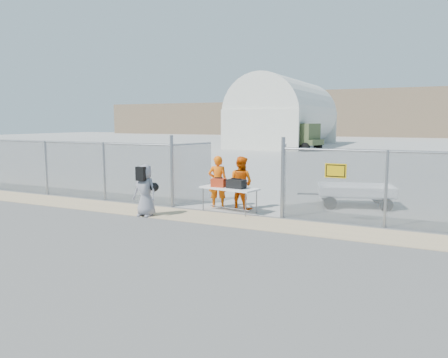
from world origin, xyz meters
The scene contains 14 objects.
ground centered at (0.00, 0.00, 0.00)m, with size 160.00×160.00×0.00m, color #585858.
tarmac_inside centered at (0.00, 42.00, 0.01)m, with size 160.00×80.00×0.01m, color #A2A09B.
dirt_strip centered at (0.00, 1.00, 0.01)m, with size 44.00×1.60×0.01m, color tan.
distant_hills centered at (5.00, 78.00, 4.50)m, with size 140.00×6.00×9.00m, color #7F684F, non-canonical shape.
chain_link_fence centered at (0.00, 2.00, 1.10)m, with size 40.00×0.20×2.20m, color gray, non-canonical shape.
quonset_hangar centered at (-10.00, 40.00, 4.00)m, with size 9.00×18.00×8.00m, color silver, non-canonical shape.
folding_table centered at (0.15, 2.09, 0.41)m, with size 1.92×0.80×0.82m, color white, non-canonical shape.
orange_bag centered at (-0.22, 2.04, 0.96)m, with size 0.45×0.30×0.28m, color red.
black_duffel centered at (0.43, 2.04, 0.96)m, with size 0.59×0.35×0.29m, color black.
security_worker_left centered at (-0.54, 2.62, 0.90)m, with size 0.66×0.43×1.80m, color #FC6306.
security_worker_right centered at (0.31, 2.68, 0.90)m, with size 0.88×0.68×1.80m, color #FC6306.
visitor centered at (-1.97, 0.38, 0.82)m, with size 0.80×0.52×1.64m, color gray.
utility_trailer centered at (3.74, 4.86, 0.40)m, with size 3.31×1.71×0.80m, color white, non-canonical shape.
military_truck centered at (-6.85, 33.07, 1.37)m, with size 5.75×2.12×2.74m, color #46532F, non-canonical shape.
Camera 1 is at (6.11, -10.74, 2.98)m, focal length 35.00 mm.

